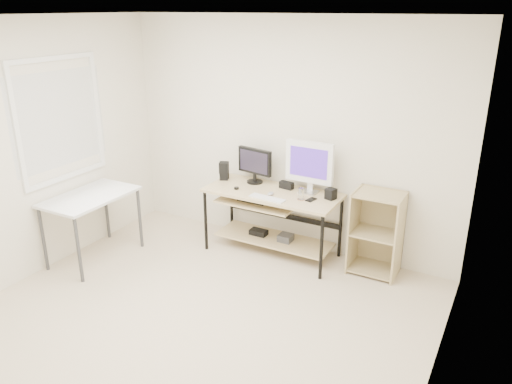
{
  "coord_description": "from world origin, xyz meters",
  "views": [
    {
      "loc": [
        2.31,
        -2.95,
        2.67
      ],
      "look_at": [
        -0.01,
        1.3,
        0.86
      ],
      "focal_mm": 35.0,
      "sensor_mm": 36.0,
      "label": 1
    }
  ],
  "objects_px": {
    "desk": "(270,209)",
    "audio_controller": "(225,171)",
    "black_monitor": "(255,163)",
    "side_table": "(91,202)",
    "white_imac": "(309,164)",
    "shelf_unit": "(377,232)"
  },
  "relations": [
    {
      "from": "black_monitor",
      "to": "audio_controller",
      "type": "xyz_separation_m",
      "value": [
        -0.38,
        -0.04,
        -0.14
      ]
    },
    {
      "from": "side_table",
      "to": "white_imac",
      "type": "height_order",
      "value": "white_imac"
    },
    {
      "from": "desk",
      "to": "white_imac",
      "type": "bearing_deg",
      "value": 21.44
    },
    {
      "from": "shelf_unit",
      "to": "black_monitor",
      "type": "relative_size",
      "value": 2.02
    },
    {
      "from": "desk",
      "to": "audio_controller",
      "type": "relative_size",
      "value": 8.44
    },
    {
      "from": "desk",
      "to": "side_table",
      "type": "bearing_deg",
      "value": -147.35
    },
    {
      "from": "side_table",
      "to": "black_monitor",
      "type": "relative_size",
      "value": 2.24
    },
    {
      "from": "audio_controller",
      "to": "shelf_unit",
      "type": "bearing_deg",
      "value": 1.33
    },
    {
      "from": "shelf_unit",
      "to": "white_imac",
      "type": "height_order",
      "value": "white_imac"
    },
    {
      "from": "shelf_unit",
      "to": "black_monitor",
      "type": "distance_m",
      "value": 1.56
    },
    {
      "from": "desk",
      "to": "audio_controller",
      "type": "height_order",
      "value": "audio_controller"
    },
    {
      "from": "black_monitor",
      "to": "white_imac",
      "type": "bearing_deg",
      "value": 8.64
    },
    {
      "from": "black_monitor",
      "to": "audio_controller",
      "type": "height_order",
      "value": "black_monitor"
    },
    {
      "from": "side_table",
      "to": "white_imac",
      "type": "relative_size",
      "value": 1.73
    },
    {
      "from": "desk",
      "to": "white_imac",
      "type": "height_order",
      "value": "white_imac"
    },
    {
      "from": "desk",
      "to": "white_imac",
      "type": "xyz_separation_m",
      "value": [
        0.39,
        0.15,
        0.55
      ]
    },
    {
      "from": "shelf_unit",
      "to": "white_imac",
      "type": "bearing_deg",
      "value": -179.36
    },
    {
      "from": "side_table",
      "to": "audio_controller",
      "type": "relative_size",
      "value": 5.63
    },
    {
      "from": "black_monitor",
      "to": "white_imac",
      "type": "relative_size",
      "value": 0.77
    },
    {
      "from": "desk",
      "to": "side_table",
      "type": "relative_size",
      "value": 1.5
    },
    {
      "from": "desk",
      "to": "black_monitor",
      "type": "relative_size",
      "value": 3.36
    },
    {
      "from": "black_monitor",
      "to": "white_imac",
      "type": "xyz_separation_m",
      "value": [
        0.68,
        -0.01,
        0.1
      ]
    }
  ]
}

